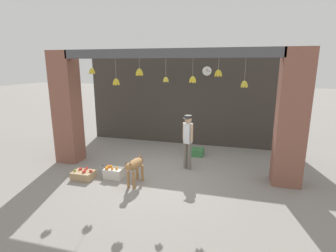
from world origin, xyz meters
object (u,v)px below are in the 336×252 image
wall_clock (207,71)px  shopkeeper (188,138)px  dog (135,166)px  produce_box_green (196,152)px  water_bottle (102,169)px  fruit_crate_apples (84,175)px  fruit_crate_oranges (114,173)px

wall_clock → shopkeeper: bearing=-94.6°
dog → produce_box_green: 2.87m
dog → shopkeeper: 1.80m
shopkeeper → dog: bearing=75.7°
produce_box_green → water_bottle: size_ratio=2.10×
water_bottle → produce_box_green: bearing=42.5°
dog → water_bottle: dog is taller
shopkeeper → produce_box_green: bearing=-69.2°
dog → fruit_crate_apples: size_ratio=1.66×
fruit_crate_oranges → produce_box_green: bearing=51.5°
fruit_crate_apples → wall_clock: bearing=54.2°
fruit_crate_oranges → dog: bearing=-18.2°
shopkeeper → wall_clock: size_ratio=4.59×
shopkeeper → fruit_crate_oranges: 2.27m
fruit_crate_apples → fruit_crate_oranges: bearing=19.4°
fruit_crate_oranges → produce_box_green: 3.01m
fruit_crate_oranges → fruit_crate_apples: (-0.76, -0.27, -0.03)m
produce_box_green → dog: bearing=-114.1°
dog → water_bottle: (-1.17, 0.45, -0.40)m
fruit_crate_oranges → wall_clock: wall_clock is taller
shopkeeper → water_bottle: shopkeeper is taller
fruit_crate_oranges → wall_clock: (1.99, 3.55, 2.61)m
wall_clock → fruit_crate_oranges: bearing=-119.3°
produce_box_green → fruit_crate_apples: bearing=-135.1°
water_bottle → fruit_crate_apples: bearing=-121.4°
dog → fruit_crate_apples: (-1.47, -0.03, -0.39)m
shopkeeper → wall_clock: 3.03m
produce_box_green → water_bottle: 3.17m
fruit_crate_apples → wall_clock: wall_clock is taller
fruit_crate_oranges → water_bottle: 0.51m
water_bottle → wall_clock: 4.92m
dog → produce_box_green: size_ratio=1.96×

